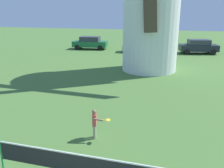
# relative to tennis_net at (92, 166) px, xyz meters

# --- Properties ---
(tennis_net) EXTENTS (5.71, 0.06, 1.10)m
(tennis_net) POSITION_rel_tennis_net_xyz_m (0.00, 0.00, 0.00)
(tennis_net) COLOR #238E4C
(tennis_net) RESTS_ON ground_plane
(player_far) EXTENTS (0.74, 0.38, 1.14)m
(player_far) POSITION_rel_tennis_net_xyz_m (-0.80, 2.56, -0.04)
(player_far) COLOR #9E937F
(player_far) RESTS_ON ground_plane
(parked_car_green) EXTENTS (4.44, 2.24, 1.56)m
(parked_car_green) POSITION_rel_tennis_net_xyz_m (-8.81, 23.37, 0.12)
(parked_car_green) COLOR #1E6638
(parked_car_green) RESTS_ON ground_plane
(parked_car_cream) EXTENTS (4.42, 2.32, 1.56)m
(parked_car_cream) POSITION_rel_tennis_net_xyz_m (-2.30, 22.76, 0.12)
(parked_car_cream) COLOR silver
(parked_car_cream) RESTS_ON ground_plane
(parked_car_black) EXTENTS (4.38, 2.48, 1.56)m
(parked_car_black) POSITION_rel_tennis_net_xyz_m (4.12, 23.50, 0.12)
(parked_car_black) COLOR #1E232D
(parked_car_black) RESTS_ON ground_plane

